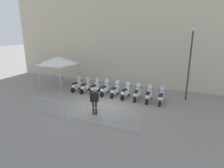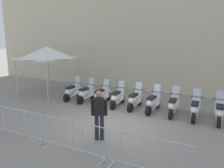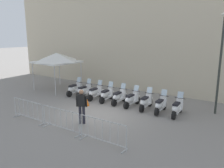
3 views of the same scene
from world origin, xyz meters
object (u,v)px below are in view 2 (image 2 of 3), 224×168
Objects in this scene: motorcycle_4 at (135,100)px; motorcycle_5 at (153,103)px; motorcycle_0 at (72,92)px; barrier_segment_0 at (18,124)px; motorcycle_7 at (195,109)px; traffic_cone at (94,107)px; motorcycle_6 at (173,106)px; canopy_tent at (47,53)px; officer_near_row_end at (99,113)px; motorcycle_2 at (101,96)px; motorcycle_3 at (117,98)px; barrier_segment_1 at (73,138)px; motorcycle_8 at (219,112)px; motorcycle_1 at (86,94)px; barrier_segment_2 at (148,157)px.

motorcycle_4 is 1.00× the size of motorcycle_5.
barrier_segment_0 is (1.70, -4.82, 0.07)m from motorcycle_0.
motorcycle_0 and motorcycle_7 have the same top height.
traffic_cone is at bearing 79.17° from barrier_segment_0.
motorcycle_6 is 3.61m from traffic_cone.
canopy_tent reaches higher than barrier_segment_0.
motorcycle_7 is 1.00× the size of officer_near_row_end.
motorcycle_4 reaches higher than barrier_segment_0.
barrier_segment_0 is at bearing -70.61° from motorcycle_0.
motorcycle_2 is 1.00× the size of motorcycle_4.
motorcycle_3 reaches higher than barrier_segment_0.
barrier_segment_1 is 1.31× the size of officer_near_row_end.
motorcycle_7 reaches higher than barrier_segment_1.
traffic_cone is (-5.14, -1.59, -0.18)m from motorcycle_8.
motorcycle_5 is at bearing 2.08° from motorcycle_3.
motorcycle_7 is 0.59× the size of canopy_tent.
motorcycle_1 is 3.14× the size of traffic_cone.
barrier_segment_0 is at bearing -127.54° from motorcycle_6.
motorcycle_0 is at bearing 152.64° from traffic_cone.
canopy_tent is at bearing 179.12° from motorcycle_6.
motorcycle_8 is (1.88, 0.05, 0.00)m from motorcycle_6.
motorcycle_3 is 1.88m from motorcycle_5.
motorcycle_5 is 3.79m from officer_near_row_end.
traffic_cone is at bearing -154.64° from motorcycle_6.
motorcycle_1 and motorcycle_8 have the same top height.
motorcycle_3 is (2.82, 0.18, 0.00)m from motorcycle_0.
canopy_tent is at bearing 173.17° from motorcycle_1.
officer_near_row_end is (-1.46, -3.77, 0.53)m from motorcycle_6.
motorcycle_0 is 3.12m from canopy_tent.
motorcycle_7 is 7.08m from barrier_segment_0.
motorcycle_0 is 0.59× the size of canopy_tent.
barrier_segment_1 is at bearing -107.77° from motorcycle_6.
motorcycle_2 is at bearing -178.05° from motorcycle_7.
motorcycle_1 is at bearing -175.79° from motorcycle_4.
canopy_tent is at bearing 179.12° from motorcycle_7.
motorcycle_2 is 4.96m from barrier_segment_0.
motorcycle_3 is at bearing -178.29° from motorcycle_7.
motorcycle_8 is (0.94, 0.06, 0.00)m from motorcycle_7.
barrier_segment_0 is (-4.89, -5.12, 0.07)m from motorcycle_7.
canopy_tent is at bearing 141.08° from barrier_segment_1.
motorcycle_4 is at bearing -178.23° from motorcycle_6.
barrier_segment_2 is (0.74, -4.86, 0.07)m from motorcycle_6.
motorcycle_4 is 0.76× the size of barrier_segment_0.
barrier_segment_0 is 2.87m from officer_near_row_end.
traffic_cone is at bearing -107.11° from motorcycle_3.
motorcycle_4 reaches higher than traffic_cone.
canopy_tent is (-4.00, 5.26, 1.99)m from barrier_segment_0.
officer_near_row_end is at bearing -39.65° from motorcycle_0.
canopy_tent reaches higher than officer_near_row_end.
barrier_segment_2 is (4.69, 0.27, 0.00)m from barrier_segment_0.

